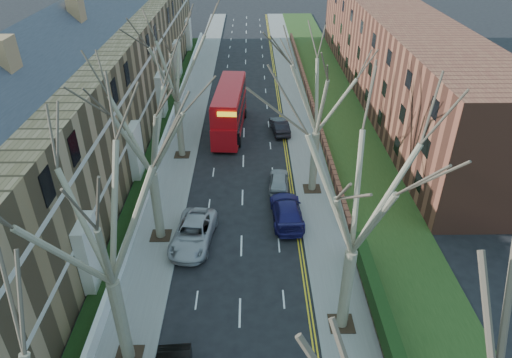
{
  "coord_description": "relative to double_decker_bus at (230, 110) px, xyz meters",
  "views": [
    {
      "loc": [
        0.7,
        -9.46,
        20.34
      ],
      "look_at": [
        1.06,
        18.89,
        3.01
      ],
      "focal_mm": 32.0,
      "sensor_mm": 36.0,
      "label": 1
    }
  ],
  "objects": [
    {
      "name": "tree_left_mid",
      "position": [
        -4.28,
        -27.45,
        7.31
      ],
      "size": [
        10.5,
        10.5,
        14.71
      ],
      "color": "#776C55",
      "rests_on": "ground"
    },
    {
      "name": "pavement_left",
      "position": [
        -4.58,
        5.55,
        -2.19
      ],
      "size": [
        3.0,
        102.0,
        0.12
      ],
      "primitive_type": "cube",
      "color": "slate",
      "rests_on": "ground"
    },
    {
      "name": "grass_verge_right",
      "position": [
        11.92,
        5.55,
        -2.1
      ],
      "size": [
        6.0,
        102.0,
        0.06
      ],
      "color": "#233E16",
      "rests_on": "ground"
    },
    {
      "name": "car_right_mid",
      "position": [
        4.42,
        -11.01,
        -1.58
      ],
      "size": [
        1.89,
        4.06,
        1.35
      ],
      "primitive_type": "imported",
      "rotation": [
        0.0,
        0.0,
        3.06
      ],
      "color": "gray",
      "rests_on": "ground"
    },
    {
      "name": "double_decker_bus",
      "position": [
        0.0,
        0.0,
        0.0
      ],
      "size": [
        3.33,
        11.08,
        4.57
      ],
      "rotation": [
        0.0,
        0.0,
        3.07
      ],
      "color": "#B00C13",
      "rests_on": "ground"
    },
    {
      "name": "car_right_far",
      "position": [
        5.08,
        -0.42,
        -1.54
      ],
      "size": [
        2.05,
        4.45,
        1.41
      ],
      "primitive_type": "imported",
      "rotation": [
        0.0,
        0.0,
        3.27
      ],
      "color": "black",
      "rests_on": "ground"
    },
    {
      "name": "tree_left_dist",
      "position": [
        -4.28,
        -5.45,
        7.31
      ],
      "size": [
        10.5,
        10.5,
        14.71
      ],
      "color": "#776C55",
      "rests_on": "ground"
    },
    {
      "name": "tree_right_far",
      "position": [
        7.12,
        -11.45,
        6.99
      ],
      "size": [
        10.15,
        10.15,
        14.22
      ],
      "color": "#776C55",
      "rests_on": "ground"
    },
    {
      "name": "car_right_near",
      "position": [
        4.75,
        -15.48,
        -1.46
      ],
      "size": [
        2.45,
        5.52,
        1.57
      ],
      "primitive_type": "imported",
      "rotation": [
        0.0,
        0.0,
        3.19
      ],
      "color": "navy",
      "rests_on": "ground"
    },
    {
      "name": "terrace_left",
      "position": [
        -12.23,
        -2.45,
        3.28
      ],
      "size": [
        9.7,
        78.0,
        13.6
      ],
      "color": "brown",
      "rests_on": "ground"
    },
    {
      "name": "tree_left_far",
      "position": [
        -4.28,
        -17.45,
        6.99
      ],
      "size": [
        10.15,
        10.15,
        14.22
      ],
      "color": "#776C55",
      "rests_on": "ground"
    },
    {
      "name": "flats_right",
      "position": [
        18.88,
        9.55,
        2.73
      ],
      "size": [
        13.97,
        54.0,
        10.0
      ],
      "color": "brown",
      "rests_on": "ground"
    },
    {
      "name": "tree_right_mid",
      "position": [
        7.12,
        -25.45,
        7.31
      ],
      "size": [
        10.5,
        10.5,
        14.71
      ],
      "color": "#776C55",
      "rests_on": "ground"
    },
    {
      "name": "car_left_far",
      "position": [
        -1.89,
        -18.06,
        -1.47
      ],
      "size": [
        3.25,
        5.89,
        1.56
      ],
      "primitive_type": "imported",
      "rotation": [
        0.0,
        0.0,
        -0.12
      ],
      "color": "#A7A6AC",
      "rests_on": "ground"
    },
    {
      "name": "pavement_right",
      "position": [
        7.42,
        5.55,
        -2.19
      ],
      "size": [
        3.0,
        102.0,
        0.12
      ],
      "primitive_type": "cube",
      "color": "slate",
      "rests_on": "ground"
    },
    {
      "name": "front_wall_left",
      "position": [
        -6.23,
        -2.45,
        -1.63
      ],
      "size": [
        0.3,
        78.0,
        1.0
      ],
      "color": "white",
      "rests_on": "ground"
    }
  ]
}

